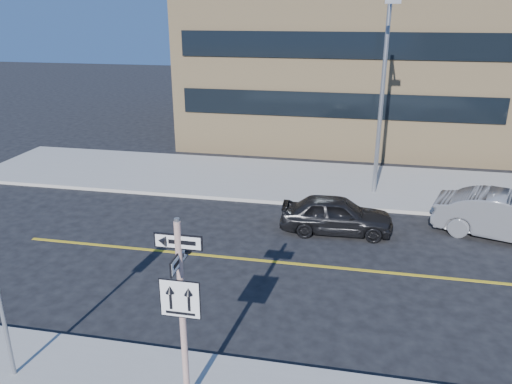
% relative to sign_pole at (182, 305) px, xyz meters
% --- Properties ---
extents(ground, '(120.00, 120.00, 0.00)m').
position_rel_sign_pole_xyz_m(ground, '(0.00, 2.51, -2.44)').
color(ground, black).
rests_on(ground, ground).
extents(sign_pole, '(0.92, 0.92, 4.06)m').
position_rel_sign_pole_xyz_m(sign_pole, '(0.00, 0.00, 0.00)').
color(sign_pole, silver).
rests_on(sign_pole, near_sidewalk).
extents(parked_car_a, '(1.77, 4.10, 1.38)m').
position_rel_sign_pole_xyz_m(parked_car_a, '(2.55, 9.25, -1.75)').
color(parked_car_a, black).
rests_on(parked_car_a, ground).
extents(parked_car_b, '(3.10, 5.18, 1.61)m').
position_rel_sign_pole_xyz_m(parked_car_b, '(8.48, 9.90, -1.63)').
color(parked_car_b, slate).
rests_on(parked_car_b, ground).
extents(streetlight_a, '(0.55, 2.25, 8.00)m').
position_rel_sign_pole_xyz_m(streetlight_a, '(4.00, 13.27, 2.32)').
color(streetlight_a, gray).
rests_on(streetlight_a, far_sidewalk).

